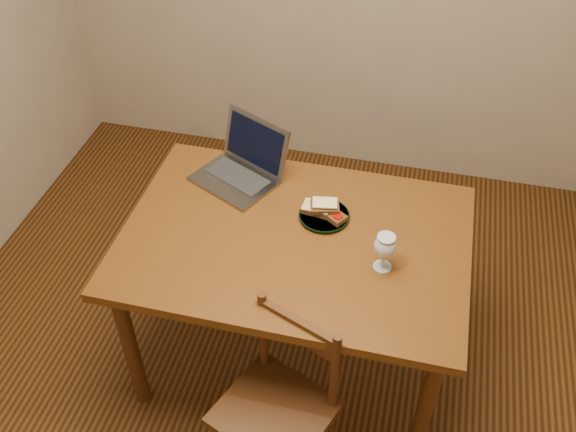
% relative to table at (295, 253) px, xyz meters
% --- Properties ---
extents(floor, '(3.20, 3.20, 0.02)m').
position_rel_table_xyz_m(floor, '(-0.06, -0.11, -0.66)').
color(floor, black).
rests_on(floor, ground).
extents(table, '(1.30, 0.90, 0.74)m').
position_rel_table_xyz_m(table, '(0.00, 0.00, 0.00)').
color(table, '#47210B').
rests_on(table, floor).
extents(chair, '(0.48, 0.47, 0.40)m').
position_rel_table_xyz_m(chair, '(0.06, -0.50, -0.22)').
color(chair, '#41210D').
rests_on(chair, floor).
extents(plate, '(0.20, 0.20, 0.02)m').
position_rel_table_xyz_m(plate, '(0.09, 0.13, 0.09)').
color(plate, black).
rests_on(plate, table).
extents(sandwich_cheese, '(0.12, 0.08, 0.03)m').
position_rel_table_xyz_m(sandwich_cheese, '(0.05, 0.14, 0.12)').
color(sandwich_cheese, '#381E0C').
rests_on(sandwich_cheese, plate).
extents(sandwich_tomato, '(0.11, 0.10, 0.03)m').
position_rel_table_xyz_m(sandwich_tomato, '(0.12, 0.12, 0.12)').
color(sandwich_tomato, '#381E0C').
rests_on(sandwich_tomato, plate).
extents(sandwich_top, '(0.12, 0.09, 0.03)m').
position_rel_table_xyz_m(sandwich_top, '(0.09, 0.13, 0.14)').
color(sandwich_top, '#381E0C').
rests_on(sandwich_top, plate).
extents(milk_glass, '(0.08, 0.08, 0.15)m').
position_rel_table_xyz_m(milk_glass, '(0.34, -0.08, 0.16)').
color(milk_glass, white).
rests_on(milk_glass, table).
extents(laptop, '(0.42, 0.40, 0.23)m').
position_rel_table_xyz_m(laptop, '(-0.29, 0.31, 0.15)').
color(laptop, slate).
rests_on(laptop, table).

